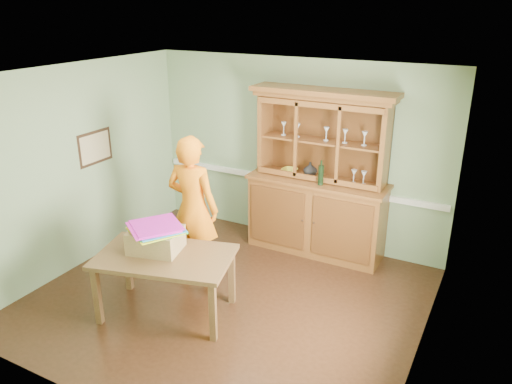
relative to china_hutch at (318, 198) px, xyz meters
The scene contains 14 objects.
floor 1.97m from the china_hutch, 105.14° to the right, with size 4.50×4.50×0.00m, color #402314.
ceiling 2.60m from the china_hutch, 105.14° to the right, with size 4.50×4.50×0.00m, color white.
wall_back 0.76m from the china_hutch, 150.49° to the left, with size 4.50×4.50×0.00m, color #84A47B.
wall_left 3.27m from the china_hutch, 147.47° to the right, with size 4.00×4.00×0.00m, color #84A47B.
wall_right 2.54m from the china_hutch, 44.25° to the right, with size 4.00×4.00×0.00m, color #84A47B.
wall_front 3.80m from the china_hutch, 97.16° to the right, with size 4.50×4.50×0.00m, color #84A47B.
chair_rail 0.53m from the china_hutch, 152.85° to the left, with size 4.41×0.05×0.08m, color white.
framed_map 3.14m from the china_hutch, 152.01° to the right, with size 0.03×0.60×0.46m.
window_panel 2.78m from the china_hutch, 49.14° to the right, with size 0.03×0.96×1.36m.
china_hutch is the anchor object (origin of this frame).
dining_table 2.47m from the china_hutch, 112.26° to the right, with size 1.69×1.26×0.75m.
cardboard_box 2.48m from the china_hutch, 115.99° to the right, with size 0.56×0.44×0.26m, color tan.
kite_stack 2.50m from the china_hutch, 115.26° to the right, with size 0.71×0.71×0.06m.
person 1.82m from the china_hutch, 128.87° to the right, with size 0.70×0.46×1.91m, color orange.
Camera 1 is at (2.77, -4.44, 3.42)m, focal length 35.00 mm.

